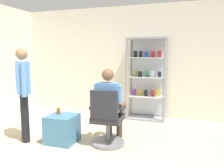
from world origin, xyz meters
name	(u,v)px	position (x,y,z in m)	size (l,w,h in m)	color
back_wall	(133,62)	(0.00, 3.00, 1.35)	(6.00, 0.10, 2.70)	silver
display_cabinet_main	(147,78)	(0.40, 2.76, 0.96)	(0.90, 0.45, 1.90)	gray
office_chair	(107,123)	(0.06, 0.90, 0.39)	(0.57, 0.56, 0.96)	slate
seated_shopkeeper	(110,102)	(0.05, 1.06, 0.71)	(0.50, 0.58, 1.29)	#3F382D
storage_crate	(62,129)	(-0.74, 0.80, 0.24)	(0.49, 0.48, 0.48)	teal
tea_glass	(58,111)	(-0.83, 0.85, 0.54)	(0.06, 0.06, 0.11)	brown
standing_customer	(23,89)	(-1.41, 0.68, 0.93)	(0.41, 0.41, 1.63)	black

